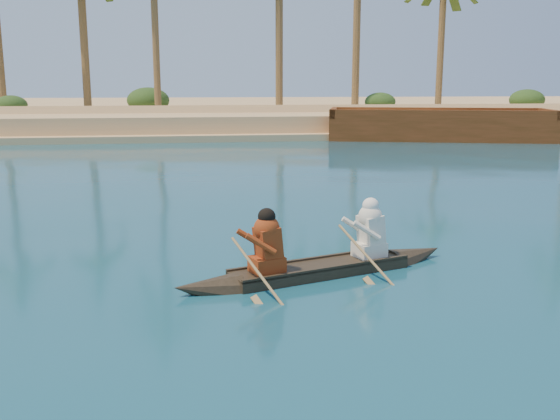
{
  "coord_description": "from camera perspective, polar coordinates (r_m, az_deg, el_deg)",
  "views": [
    {
      "loc": [
        -10.03,
        -11.7,
        3.11
      ],
      "look_at": [
        -8.24,
        0.18,
        0.67
      ],
      "focal_mm": 40.0,
      "sensor_mm": 36.0,
      "label": 1
    }
  ],
  "objects": [
    {
      "name": "sandy_embankment",
      "position": [
        59.5,
        1.18,
        9.0
      ],
      "size": [
        150.0,
        51.0,
        1.5
      ],
      "color": "tan",
      "rests_on": "ground"
    },
    {
      "name": "canoe",
      "position": [
        10.35,
        3.7,
        -4.49
      ],
      "size": [
        5.01,
        2.25,
        1.39
      ],
      "rotation": [
        0.0,
        0.0,
        0.32
      ],
      "color": "#33271C",
      "rests_on": "ground"
    },
    {
      "name": "palm_grove",
      "position": [
        48.01,
        3.73,
        17.31
      ],
      "size": [
        110.0,
        14.0,
        16.0
      ],
      "primitive_type": null,
      "color": "#325C20",
      "rests_on": "ground"
    },
    {
      "name": "shrub_cluster",
      "position": [
        44.39,
        4.58,
        8.99
      ],
      "size": [
        100.0,
        6.0,
        2.4
      ],
      "primitive_type": null,
      "color": "#213C15",
      "rests_on": "ground"
    },
    {
      "name": "barge_mid",
      "position": [
        36.61,
        14.27,
        7.38
      ],
      "size": [
        12.78,
        7.22,
        2.02
      ],
      "rotation": [
        0.0,
        0.0,
        -0.28
      ],
      "color": "brown",
      "rests_on": "ground"
    }
  ]
}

